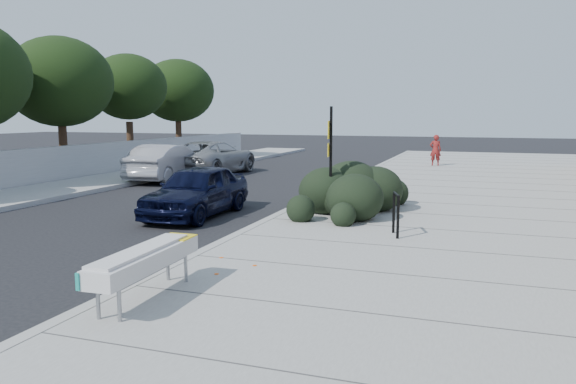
% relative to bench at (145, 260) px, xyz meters
% --- Properties ---
extents(ground, '(120.00, 120.00, 0.00)m').
position_rel_bench_xyz_m(ground, '(-0.60, 4.46, -0.72)').
color(ground, black).
rests_on(ground, ground).
extents(sidewalk_near, '(11.20, 50.00, 0.15)m').
position_rel_bench_xyz_m(sidewalk_near, '(5.00, 9.46, -0.65)').
color(sidewalk_near, gray).
rests_on(sidewalk_near, ground).
extents(sidewalk_far, '(3.00, 50.00, 0.15)m').
position_rel_bench_xyz_m(sidewalk_far, '(-10.10, 9.46, -0.65)').
color(sidewalk_far, gray).
rests_on(sidewalk_far, ground).
extents(curb_near, '(0.22, 50.00, 0.17)m').
position_rel_bench_xyz_m(curb_near, '(-0.60, 9.46, -0.64)').
color(curb_near, '#9E9E99').
rests_on(curb_near, ground).
extents(curb_far, '(0.22, 50.00, 0.17)m').
position_rel_bench_xyz_m(curb_far, '(-8.60, 9.46, -0.64)').
color(curb_far, '#9E9E99').
rests_on(curb_far, ground).
extents(far_wall, '(0.30, 40.00, 1.50)m').
position_rel_bench_xyz_m(far_wall, '(-11.80, 9.46, 0.03)').
color(far_wall, '#9E9E99').
rests_on(far_wall, ground).
extents(tree_far_d, '(4.60, 4.60, 6.16)m').
position_rel_bench_xyz_m(tree_far_d, '(-13.10, 13.46, 3.46)').
color(tree_far_d, '#332114').
rests_on(tree_far_d, ground).
extents(tree_far_e, '(4.00, 4.00, 5.90)m').
position_rel_bench_xyz_m(tree_far_e, '(-13.10, 18.46, 3.46)').
color(tree_far_e, '#332114').
rests_on(tree_far_e, ground).
extents(tree_far_f, '(4.40, 4.40, 6.07)m').
position_rel_bench_xyz_m(tree_far_f, '(-13.10, 23.46, 3.46)').
color(tree_far_f, '#332114').
rests_on(tree_far_f, ground).
extents(bench, '(0.57, 2.44, 0.72)m').
position_rel_bench_xyz_m(bench, '(0.00, 0.00, 0.00)').
color(bench, gray).
rests_on(bench, sidewalk_near).
extents(bike_rack, '(0.24, 0.62, 0.95)m').
position_rel_bench_xyz_m(bike_rack, '(2.78, 5.48, -0.00)').
color(bike_rack, black).
rests_on(bike_rack, sidewalk_near).
extents(sign_post, '(0.12, 0.33, 2.86)m').
position_rel_bench_xyz_m(sign_post, '(0.77, 7.37, 1.03)').
color(sign_post, black).
rests_on(sign_post, sidewalk_near).
extents(hedge, '(3.43, 4.63, 1.56)m').
position_rel_bench_xyz_m(hedge, '(1.21, 8.19, 0.21)').
color(hedge, black).
rests_on(hedge, sidewalk_near).
extents(sedan_navy, '(1.74, 4.19, 1.42)m').
position_rel_bench_xyz_m(sedan_navy, '(-2.91, 6.89, -0.01)').
color(sedan_navy, black).
rests_on(sedan_navy, ground).
extents(wagon_silver, '(1.91, 4.78, 1.54)m').
position_rel_bench_xyz_m(wagon_silver, '(-8.10, 13.90, 0.05)').
color(wagon_silver, '#9A9A9E').
rests_on(wagon_silver, ground).
extents(suv_silver, '(2.66, 5.67, 1.57)m').
position_rel_bench_xyz_m(suv_silver, '(-7.47, 16.73, 0.06)').
color(suv_silver, gray).
rests_on(suv_silver, ground).
extents(pedestrian, '(0.64, 0.47, 1.60)m').
position_rel_bench_xyz_m(pedestrian, '(2.17, 23.13, 0.23)').
color(pedestrian, maroon).
rests_on(pedestrian, sidewalk_near).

